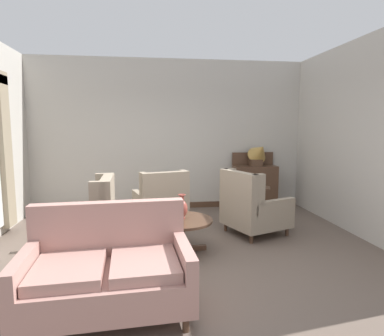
{
  "coord_description": "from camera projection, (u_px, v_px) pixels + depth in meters",
  "views": [
    {
      "loc": [
        -0.48,
        -3.97,
        1.75
      ],
      "look_at": [
        0.18,
        0.84,
        1.14
      ],
      "focal_mm": 30.6,
      "sensor_mm": 36.0,
      "label": 1
    }
  ],
  "objects": [
    {
      "name": "porcelain_vase",
      "position": [
        182.0,
        208.0,
        4.56
      ],
      "size": [
        0.16,
        0.16,
        0.35
      ],
      "color": "brown",
      "rests_on": "coffee_table"
    },
    {
      "name": "side_table",
      "position": [
        257.0,
        202.0,
        5.81
      ],
      "size": [
        0.45,
        0.45,
        0.69
      ],
      "color": "#4C3323",
      "rests_on": "ground"
    },
    {
      "name": "gramophone",
      "position": [
        259.0,
        153.0,
        6.83
      ],
      "size": [
        0.45,
        0.56,
        0.59
      ],
      "color": "#4C3323",
      "rests_on": "sideboard"
    },
    {
      "name": "sideboard",
      "position": [
        255.0,
        184.0,
        7.01
      ],
      "size": [
        0.91,
        0.39,
        1.2
      ],
      "color": "#4C3323",
      "rests_on": "ground"
    },
    {
      "name": "ground",
      "position": [
        187.0,
        264.0,
        4.19
      ],
      "size": [
        8.34,
        8.34,
        0.0
      ],
      "primitive_type": "plane",
      "color": "brown"
    },
    {
      "name": "armchair_beside_settee",
      "position": [
        89.0,
        224.0,
        4.42
      ],
      "size": [
        0.88,
        0.83,
        1.08
      ],
      "rotation": [
        0.0,
        0.0,
        4.75
      ],
      "color": "gray",
      "rests_on": "ground"
    },
    {
      "name": "armchair_far_left",
      "position": [
        252.0,
        208.0,
        5.32
      ],
      "size": [
        1.13,
        1.1,
        1.05
      ],
      "rotation": [
        0.0,
        0.0,
        1.93
      ],
      "color": "gray",
      "rests_on": "ground"
    },
    {
      "name": "wall_back",
      "position": [
        170.0,
        135.0,
        6.92
      ],
      "size": [
        5.94,
        0.08,
        3.14
      ],
      "primitive_type": "cube",
      "color": "#BCB7AD",
      "rests_on": "ground"
    },
    {
      "name": "coffee_table",
      "position": [
        181.0,
        225.0,
        4.57
      ],
      "size": [
        0.88,
        0.88,
        0.47
      ],
      "color": "#4C3323",
      "rests_on": "ground"
    },
    {
      "name": "baseboard_back",
      "position": [
        171.0,
        205.0,
        7.06
      ],
      "size": [
        5.78,
        0.03,
        0.12
      ],
      "primitive_type": "cube",
      "color": "#4C3323",
      "rests_on": "ground"
    },
    {
      "name": "wall_right",
      "position": [
        358.0,
        138.0,
        5.26
      ],
      "size": [
        0.08,
        4.17,
        3.14
      ],
      "primitive_type": "cube",
      "color": "#BCB7AD",
      "rests_on": "ground"
    },
    {
      "name": "armchair_near_sideboard",
      "position": [
        161.0,
        204.0,
        5.65
      ],
      "size": [
        0.98,
        0.99,
        1.01
      ],
      "rotation": [
        0.0,
        0.0,
        3.4
      ],
      "color": "gray",
      "rests_on": "ground"
    },
    {
      "name": "settee",
      "position": [
        108.0,
        271.0,
        3.07
      ],
      "size": [
        1.57,
        1.0,
        1.0
      ],
      "rotation": [
        0.0,
        0.0,
        0.06
      ],
      "color": "tan",
      "rests_on": "ground"
    }
  ]
}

